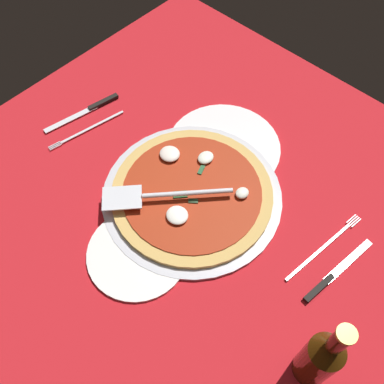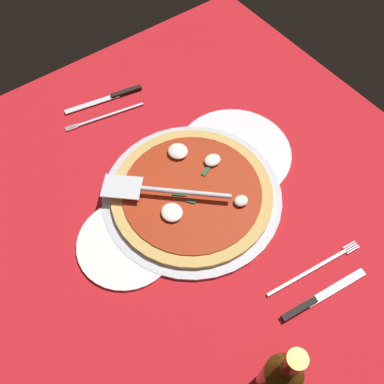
% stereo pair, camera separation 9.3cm
% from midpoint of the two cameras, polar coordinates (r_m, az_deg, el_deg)
% --- Properties ---
extents(ground_plane, '(1.06, 1.06, 0.01)m').
position_cam_midpoint_polar(ground_plane, '(0.94, -3.00, -1.63)').
color(ground_plane, red).
extents(checker_pattern, '(1.06, 1.06, 0.00)m').
position_cam_midpoint_polar(checker_pattern, '(0.94, -3.01, -1.49)').
color(checker_pattern, silver).
rests_on(checker_pattern, ground_plane).
extents(pizza_pan, '(0.38, 0.38, 0.01)m').
position_cam_midpoint_polar(pizza_pan, '(0.94, -2.81, -0.73)').
color(pizza_pan, silver).
rests_on(pizza_pan, ground_plane).
extents(dinner_plate_left, '(0.20, 0.20, 0.01)m').
position_cam_midpoint_polar(dinner_plate_left, '(0.89, -10.02, -8.06)').
color(dinner_plate_left, white).
rests_on(dinner_plate_left, ground_plane).
extents(dinner_plate_right, '(0.26, 0.26, 0.01)m').
position_cam_midpoint_polar(dinner_plate_right, '(1.02, 1.51, 5.60)').
color(dinner_plate_right, white).
rests_on(dinner_plate_right, ground_plane).
extents(pizza, '(0.34, 0.34, 0.03)m').
position_cam_midpoint_polar(pizza, '(0.93, -2.87, -0.24)').
color(pizza, tan).
rests_on(pizza, pizza_pan).
extents(pizza_server, '(0.22, 0.20, 0.01)m').
position_cam_midpoint_polar(pizza_server, '(0.90, -7.14, -0.59)').
color(pizza_server, silver).
rests_on(pizza_server, pizza).
extents(place_setting_near, '(0.22, 0.13, 0.01)m').
position_cam_midpoint_polar(place_setting_near, '(0.90, 14.35, -9.06)').
color(place_setting_near, silver).
rests_on(place_setting_near, ground_plane).
extents(place_setting_far, '(0.23, 0.15, 0.01)m').
position_cam_midpoint_polar(place_setting_far, '(1.11, -15.66, 8.75)').
color(place_setting_far, white).
rests_on(place_setting_far, ground_plane).
extents(beer_bottle, '(0.06, 0.06, 0.23)m').
position_cam_midpoint_polar(beer_bottle, '(0.74, 12.75, -20.44)').
color(beer_bottle, '#3F2207').
rests_on(beer_bottle, ground_plane).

